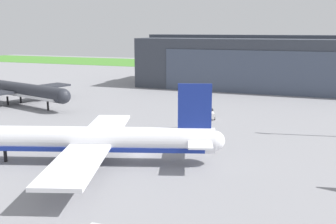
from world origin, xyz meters
TOP-DOWN VIEW (x-y plane):
  - ground_plane at (0.00, 0.00)m, footprint 440.00×440.00m
  - grass_field_strip at (0.00, 180.24)m, footprint 440.00×56.00m
  - maintenance_hangar at (16.95, 93.72)m, footprint 106.69×37.24m
  - airliner_far_right at (-53.45, 31.09)m, footprint 43.82×36.24m
  - airliner_near_right at (-6.08, -6.96)m, footprint 43.07×40.41m
  - baggage_tug at (4.13, 32.53)m, footprint 3.33×4.76m

SIDE VIEW (x-z plane):
  - ground_plane at x=0.00m, z-range 0.00..0.00m
  - grass_field_strip at x=0.00m, z-range 0.00..0.08m
  - baggage_tug at x=4.13m, z-range 0.02..2.28m
  - airliner_near_right at x=-6.08m, z-range -2.83..10.48m
  - airliner_far_right at x=-53.45m, z-range -2.38..11.17m
  - maintenance_hangar at x=16.95m, z-range -0.46..19.10m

